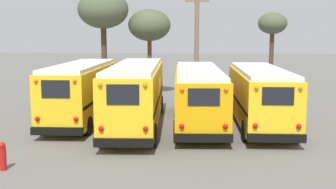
{
  "coord_description": "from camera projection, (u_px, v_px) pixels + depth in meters",
  "views": [
    {
      "loc": [
        1.59,
        -22.74,
        4.91
      ],
      "look_at": [
        0.0,
        -0.4,
        1.63
      ],
      "focal_mm": 45.0,
      "sensor_mm": 36.0,
      "label": 1
    }
  ],
  "objects": [
    {
      "name": "school_bus_3",
      "position": [
        259.0,
        95.0,
        22.18
      ],
      "size": [
        2.63,
        9.61,
        3.08
      ],
      "color": "yellow",
      "rests_on": "ground"
    },
    {
      "name": "school_bus_0",
      "position": [
        82.0,
        90.0,
        23.45
      ],
      "size": [
        2.62,
        9.4,
        3.23
      ],
      "color": "yellow",
      "rests_on": "ground"
    },
    {
      "name": "utility_pole",
      "position": [
        197.0,
        41.0,
        32.26
      ],
      "size": [
        1.8,
        0.34,
        8.32
      ],
      "color": "#75604C",
      "rests_on": "ground"
    },
    {
      "name": "bare_tree_2",
      "position": [
        272.0,
        25.0,
        38.24
      ],
      "size": [
        2.63,
        2.63,
        6.78
      ],
      "color": "#473323",
      "rests_on": "ground"
    },
    {
      "name": "fire_hydrant",
      "position": [
        3.0,
        156.0,
        15.14
      ],
      "size": [
        0.24,
        0.24,
        1.03
      ],
      "color": "#B21414",
      "rests_on": "ground"
    },
    {
      "name": "ground_plane",
      "position": [
        169.0,
        123.0,
        23.27
      ],
      "size": [
        160.0,
        160.0,
        0.0
      ],
      "primitive_type": "plane",
      "color": "#66635E"
    },
    {
      "name": "bare_tree_0",
      "position": [
        103.0,
        11.0,
        31.47
      ],
      "size": [
        3.79,
        3.79,
        8.08
      ],
      "color": "#473323",
      "rests_on": "ground"
    },
    {
      "name": "bare_tree_1",
      "position": [
        149.0,
        26.0,
        32.65
      ],
      "size": [
        3.29,
        3.29,
        6.75
      ],
      "color": "brown",
      "rests_on": "ground"
    },
    {
      "name": "school_bus_1",
      "position": [
        136.0,
        93.0,
        21.97
      ],
      "size": [
        2.94,
        10.86,
        3.31
      ],
      "color": "yellow",
      "rests_on": "ground"
    },
    {
      "name": "fence_line",
      "position": [
        175.0,
        89.0,
        29.68
      ],
      "size": [
        17.76,
        0.06,
        1.42
      ],
      "color": "#939399",
      "rests_on": "ground"
    },
    {
      "name": "school_bus_2",
      "position": [
        198.0,
        93.0,
        22.85
      ],
      "size": [
        2.95,
        10.96,
        3.03
      ],
      "color": "#E5A00C",
      "rests_on": "ground"
    }
  ]
}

